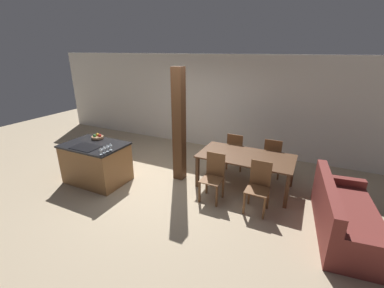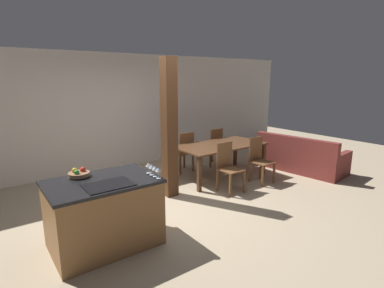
{
  "view_description": "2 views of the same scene",
  "coord_description": "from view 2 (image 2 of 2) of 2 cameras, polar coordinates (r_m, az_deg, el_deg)",
  "views": [
    {
      "loc": [
        2.82,
        -4.33,
        2.82
      ],
      "look_at": [
        0.6,
        0.2,
        0.95
      ],
      "focal_mm": 24.0,
      "sensor_mm": 36.0,
      "label": 1
    },
    {
      "loc": [
        -2.57,
        -4.13,
        2.14
      ],
      "look_at": [
        0.6,
        0.2,
        0.95
      ],
      "focal_mm": 28.0,
      "sensor_mm": 36.0,
      "label": 2
    }
  ],
  "objects": [
    {
      "name": "wall_back",
      "position": [
        7.27,
        -15.39,
        5.83
      ],
      "size": [
        11.2,
        0.08,
        2.7
      ],
      "color": "silver",
      "rests_on": "ground_plane"
    },
    {
      "name": "wine_glass_near",
      "position": [
        3.79,
        -6.43,
        -4.92
      ],
      "size": [
        0.07,
        0.07,
        0.15
      ],
      "color": "silver",
      "rests_on": "kitchen_island"
    },
    {
      "name": "fruit_bowl",
      "position": [
        4.15,
        -20.75,
        -5.27
      ],
      "size": [
        0.27,
        0.27,
        0.11
      ],
      "color": "#99704C",
      "rests_on": "kitchen_island"
    },
    {
      "name": "couch",
      "position": [
        7.49,
        19.89,
        -2.64
      ],
      "size": [
        1.09,
        2.04,
        0.84
      ],
      "rotation": [
        0.0,
        0.0,
        1.69
      ],
      "color": "maroon",
      "rests_on": "ground_plane"
    },
    {
      "name": "wine_glass_end",
      "position": [
        4.02,
        -8.33,
        -3.98
      ],
      "size": [
        0.07,
        0.07,
        0.15
      ],
      "color": "silver",
      "rests_on": "kitchen_island"
    },
    {
      "name": "dining_chair_near_right",
      "position": [
        6.37,
        12.71,
        -2.82
      ],
      "size": [
        0.4,
        0.4,
        0.94
      ],
      "color": "brown",
      "rests_on": "ground_plane"
    },
    {
      "name": "wine_glass_far",
      "position": [
        3.94,
        -7.72,
        -4.28
      ],
      "size": [
        0.07,
        0.07,
        0.15
      ],
      "color": "silver",
      "rests_on": "kitchen_island"
    },
    {
      "name": "kitchen_island",
      "position": [
        4.1,
        -16.41,
        -12.47
      ],
      "size": [
        1.34,
        0.93,
        0.9
      ],
      "color": "olive",
      "rests_on": "ground_plane"
    },
    {
      "name": "dining_chair_far_left",
      "position": [
        6.87,
        -1.51,
        -1.41
      ],
      "size": [
        0.4,
        0.4,
        0.94
      ],
      "rotation": [
        0.0,
        0.0,
        3.14
      ],
      "color": "brown",
      "rests_on": "ground_plane"
    },
    {
      "name": "dining_chair_near_left",
      "position": [
        5.76,
        6.91,
        -4.25
      ],
      "size": [
        0.4,
        0.4,
        0.94
      ],
      "color": "brown",
      "rests_on": "ground_plane"
    },
    {
      "name": "wine_glass_middle",
      "position": [
        3.87,
        -7.09,
        -4.59
      ],
      "size": [
        0.07,
        0.07,
        0.15
      ],
      "color": "silver",
      "rests_on": "kitchen_island"
    },
    {
      "name": "timber_post",
      "position": [
        5.35,
        -4.36,
        2.88
      ],
      "size": [
        0.23,
        0.23,
        2.5
      ],
      "color": "#4C2D19",
      "rests_on": "ground_plane"
    },
    {
      "name": "dining_table",
      "position": [
        6.53,
        5.36,
        -0.79
      ],
      "size": [
        1.96,
        1.03,
        0.73
      ],
      "color": "#51331E",
      "rests_on": "ground_plane"
    },
    {
      "name": "dining_chair_far_right",
      "position": [
        7.39,
        4.11,
        -0.43
      ],
      "size": [
        0.4,
        0.4,
        0.94
      ],
      "rotation": [
        0.0,
        0.0,
        3.14
      ],
      "color": "brown",
      "rests_on": "ground_plane"
    },
    {
      "name": "ground_plane",
      "position": [
        5.31,
        -4.02,
        -11.28
      ],
      "size": [
        16.0,
        16.0,
        0.0
      ],
      "primitive_type": "plane",
      "color": "tan"
    }
  ]
}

